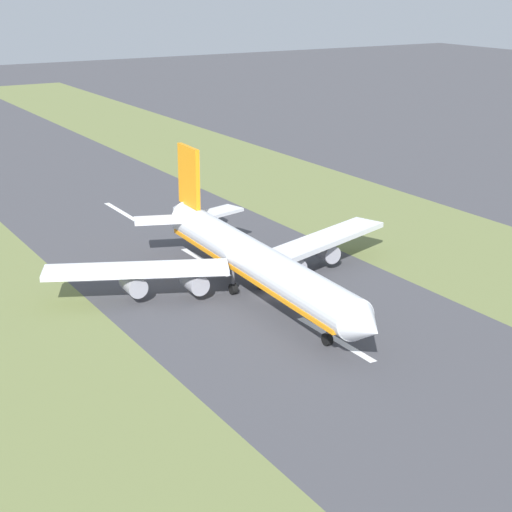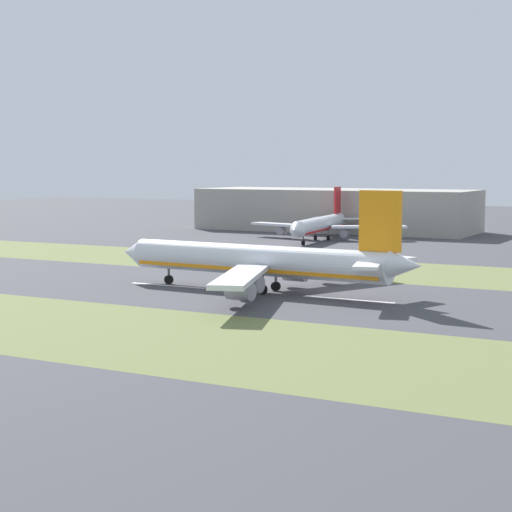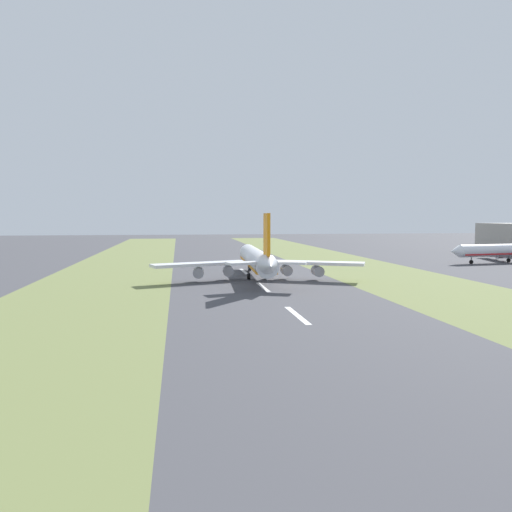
# 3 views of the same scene
# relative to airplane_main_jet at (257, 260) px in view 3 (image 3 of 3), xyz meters

# --- Properties ---
(ground_plane) EXTENTS (800.00, 800.00, 0.00)m
(ground_plane) POSITION_rel_airplane_main_jet_xyz_m (-1.14, 2.72, -6.02)
(ground_plane) COLOR #424247
(grass_median_west) EXTENTS (40.00, 600.00, 0.01)m
(grass_median_west) POSITION_rel_airplane_main_jet_xyz_m (-46.14, 2.72, -6.02)
(grass_median_west) COLOR olive
(grass_median_west) RESTS_ON ground
(grass_median_east) EXTENTS (40.00, 600.00, 0.01)m
(grass_median_east) POSITION_rel_airplane_main_jet_xyz_m (43.86, 2.72, -6.02)
(grass_median_east) COLOR olive
(grass_median_east) RESTS_ON ground
(centreline_dash_near) EXTENTS (1.20, 18.00, 0.01)m
(centreline_dash_near) POSITION_rel_airplane_main_jet_xyz_m (-1.14, -58.10, -6.01)
(centreline_dash_near) COLOR silver
(centreline_dash_near) RESTS_ON ground
(centreline_dash_mid) EXTENTS (1.20, 18.00, 0.01)m
(centreline_dash_mid) POSITION_rel_airplane_main_jet_xyz_m (-1.14, -18.10, -6.01)
(centreline_dash_mid) COLOR silver
(centreline_dash_mid) RESTS_ON ground
(centreline_dash_far) EXTENTS (1.20, 18.00, 0.01)m
(centreline_dash_far) POSITION_rel_airplane_main_jet_xyz_m (-1.14, 21.90, -6.01)
(centreline_dash_far) COLOR silver
(centreline_dash_far) RESTS_ON ground
(airplane_main_jet) EXTENTS (64.07, 67.18, 20.20)m
(airplane_main_jet) POSITION_rel_airplane_main_jet_xyz_m (0.00, 0.00, 0.00)
(airplane_main_jet) COLOR silver
(airplane_main_jet) RESTS_ON ground
(airplane_parked_apron) EXTENTS (58.00, 54.91, 17.45)m
(airplane_parked_apron) POSITION_rel_airplane_main_jet_xyz_m (115.00, 38.58, -0.82)
(airplane_parked_apron) COLOR silver
(airplane_parked_apron) RESTS_ON ground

